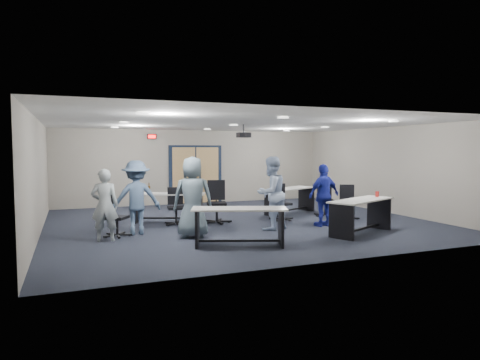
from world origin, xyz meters
name	(u,v)px	position (x,y,z in m)	size (l,w,h in m)	color
floor	(240,222)	(0.00, 0.00, 0.00)	(10.00, 10.00, 0.00)	black
back_wall	(195,167)	(0.00, 4.50, 1.35)	(10.00, 0.04, 2.70)	gray
front_wall	(335,186)	(0.00, -4.50, 1.35)	(10.00, 0.04, 2.70)	gray
left_wall	(38,177)	(-5.00, 0.00, 1.35)	(0.04, 9.00, 2.70)	gray
right_wall	(387,170)	(5.00, 0.00, 1.35)	(0.04, 9.00, 2.70)	gray
ceiling	(240,123)	(0.00, 0.00, 2.70)	(10.00, 9.00, 0.04)	white
double_door	(196,175)	(0.00, 4.46, 1.05)	(2.00, 0.07, 2.20)	black
exit_sign	(152,137)	(-1.60, 4.44, 2.45)	(0.32, 0.07, 0.18)	black
ceiling_projector	(244,135)	(0.30, 0.50, 2.40)	(0.35, 0.32, 0.37)	black
ceiling_can_lights	(237,125)	(0.00, 0.25, 2.67)	(6.24, 5.74, 0.02)	white
table_front_left	(239,220)	(-1.11, -2.72, 0.54)	(2.04, 1.28, 0.79)	#A7A49D
table_front_right	(362,210)	(2.05, -2.57, 0.56)	(2.11, 1.43, 0.95)	#A7A49D
table_back_left	(169,202)	(-1.82, 0.74, 0.55)	(2.06, 1.31, 1.09)	#A7A49D
table_back_right	(290,196)	(2.05, 0.94, 0.54)	(2.05, 1.41, 0.79)	#A7A49D
chair_back_a	(176,206)	(-1.74, 0.22, 0.49)	(0.62, 0.62, 0.98)	black
chair_back_b	(217,202)	(-0.65, 0.08, 0.58)	(0.72, 0.72, 1.15)	black
chair_back_c	(282,202)	(1.20, -0.14, 0.51)	(0.64, 0.64, 1.02)	black
chair_back_d	(325,199)	(2.74, 0.02, 0.52)	(0.65, 0.65, 1.03)	black
chair_loose_left	(117,216)	(-3.34, -0.79, 0.47)	(0.60, 0.60, 0.95)	black
chair_loose_right	(347,202)	(3.01, -0.69, 0.49)	(0.62, 0.62, 0.98)	black
person_gray	(105,205)	(-3.64, -1.23, 0.79)	(0.57, 0.38, 1.58)	#A0AAAE
person_plaid	(193,197)	(-1.76, -1.53, 0.92)	(0.89, 0.58, 1.83)	#4F616C
person_lightblue	(271,193)	(0.31, -1.29, 0.91)	(0.88, 0.69, 1.81)	#A8BCDE
person_navy	(324,195)	(1.78, -1.38, 0.81)	(0.95, 0.39, 1.61)	navy
person_back	(136,198)	(-2.89, -0.68, 0.87)	(1.12, 0.64, 1.73)	#486082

